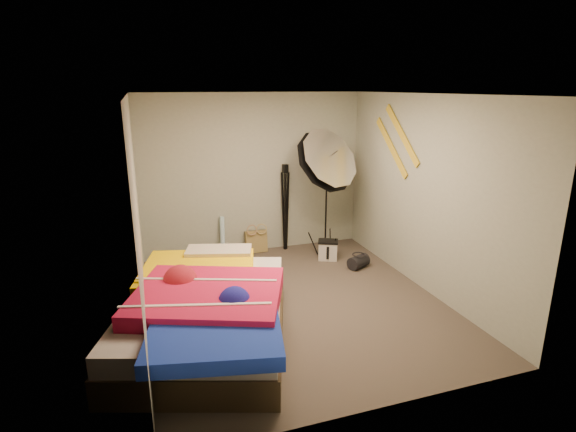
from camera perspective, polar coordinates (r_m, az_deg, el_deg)
name	(u,v)px	position (r m, az deg, el deg)	size (l,w,h in m)	color
floor	(296,303)	(5.66, 0.97, -11.00)	(4.00, 4.00, 0.00)	#4D443B
ceiling	(297,94)	(5.04, 1.11, 15.22)	(4.00, 4.00, 0.00)	silver
wall_back	(254,175)	(7.08, -4.37, 5.26)	(3.50, 3.50, 0.00)	#9CA292
wall_front	(384,270)	(3.48, 12.11, -6.71)	(3.50, 3.50, 0.00)	#9CA292
wall_left	(138,219)	(4.93, -18.52, -0.38)	(4.00, 4.00, 0.00)	#9CA292
wall_right	(425,195)	(6.00, 17.01, 2.62)	(4.00, 4.00, 0.00)	#9CA292
tote_bag	(256,241)	(7.26, -4.06, -3.25)	(0.35, 0.10, 0.35)	#9B864F
wrapping_roll	(223,237)	(7.11, -8.32, -2.61)	(0.07, 0.07, 0.63)	#63ACCF
camera_case	(328,251)	(6.98, 5.09, -4.40)	(0.28, 0.20, 0.28)	beige
duffel_bag	(358,262)	(6.72, 8.94, -5.76)	(0.19, 0.19, 0.32)	black
wall_stripe_upper	(402,135)	(6.37, 14.27, 9.97)	(0.02, 1.10, 0.10)	gold
wall_stripe_lower	(391,147)	(6.61, 12.98, 8.51)	(0.02, 1.10, 0.10)	gold
bed	(207,311)	(4.85, -10.25, -11.76)	(2.21, 2.75, 0.66)	#413321
photo_umbrella	(324,162)	(6.66, 4.65, 6.82)	(1.11, 0.99, 2.10)	black
camera_tripod	(285,202)	(7.18, -0.34, 1.85)	(0.09, 0.09, 1.41)	black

